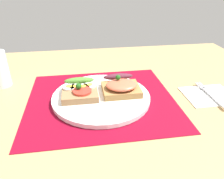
{
  "coord_description": "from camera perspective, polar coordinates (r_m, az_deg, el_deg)",
  "views": [
    {
      "loc": [
        -4.9,
        -51.72,
        31.44
      ],
      "look_at": [
        3.0,
        0.0,
        2.98
      ],
      "focal_mm": 35.26,
      "sensor_mm": 36.0,
      "label": 1
    }
  ],
  "objects": [
    {
      "name": "placemat",
      "position": [
        0.61,
        -2.81,
        -2.55
      ],
      "size": [
        39.76,
        35.72,
        0.3
      ],
      "primitive_type": "cube",
      "color": "maroon",
      "rests_on": "ground_plane"
    },
    {
      "name": "ground_plane",
      "position": [
        0.62,
        -2.77,
        -3.95
      ],
      "size": [
        120.0,
        90.0,
        3.2
      ],
      "primitive_type": "cube",
      "color": "tan"
    },
    {
      "name": "napkin",
      "position": [
        0.68,
        23.87,
        -1.31
      ],
      "size": [
        13.79,
        11.49,
        0.6
      ],
      "primitive_type": "cube",
      "color": "white",
      "rests_on": "ground_plane"
    },
    {
      "name": "sandwich_egg_tomato",
      "position": [
        0.6,
        -8.31,
        -0.28
      ],
      "size": [
        9.42,
        9.75,
        3.99
      ],
      "color": "#976E48",
      "rests_on": "plate"
    },
    {
      "name": "fork",
      "position": [
        0.68,
        23.9,
        -0.95
      ],
      "size": [
        1.62,
        15.06,
        0.32
      ],
      "color": "#B7B7BC",
      "rests_on": "napkin"
    },
    {
      "name": "sandwich_salmon",
      "position": [
        0.61,
        2.28,
        0.9
      ],
      "size": [
        10.22,
        10.11,
        5.07
      ],
      "color": "#A07440",
      "rests_on": "plate"
    },
    {
      "name": "plate",
      "position": [
        0.6,
        -2.82,
        -1.95
      ],
      "size": [
        26.6,
        26.6,
        1.18
      ],
      "primitive_type": "cylinder",
      "color": "white",
      "rests_on": "placemat"
    }
  ]
}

